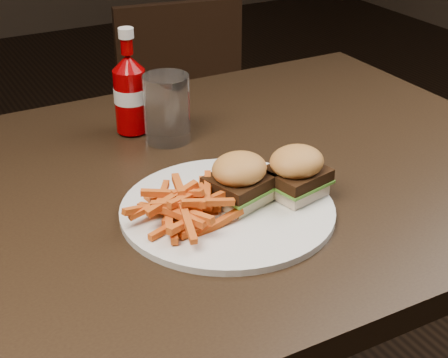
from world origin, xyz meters
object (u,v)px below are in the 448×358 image
dining_table (186,192)px  tumbler (167,110)px  ketchup_bottle (131,101)px  chair_far (168,117)px  plate (227,210)px

dining_table → tumbler: size_ratio=9.72×
ketchup_bottle → tumbler: 0.07m
dining_table → chair_far: dining_table is taller
chair_far → plate: bearing=80.1°
dining_table → plate: bearing=-85.6°
chair_far → ketchup_bottle: bearing=71.6°
chair_far → dining_table: bearing=77.4°
plate → ketchup_bottle: size_ratio=2.74×
chair_far → plate: size_ratio=1.18×
chair_far → tumbler: 0.93m
dining_table → tumbler: tumbler is taller
dining_table → ketchup_bottle: ketchup_bottle is taller
plate → tumbler: size_ratio=2.47×
dining_table → chair_far: 1.05m
dining_table → plate: size_ratio=3.93×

